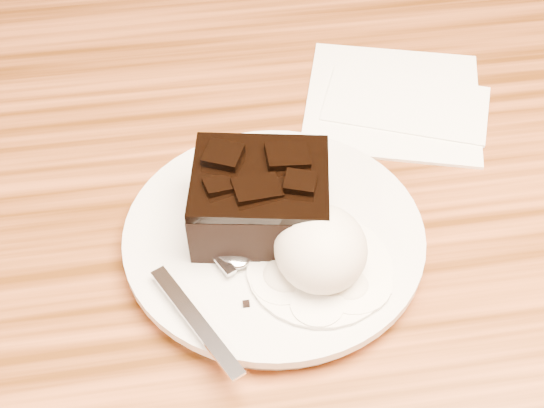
{
  "coord_description": "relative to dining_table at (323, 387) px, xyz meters",
  "views": [
    {
      "loc": [
        -0.13,
        -0.46,
        1.22
      ],
      "look_at": [
        -0.07,
        -0.07,
        0.79
      ],
      "focal_mm": 50.22,
      "sensor_mm": 36.0,
      "label": 1
    }
  ],
  "objects": [
    {
      "name": "crumb_c",
      "position": [
        -0.09,
        -0.11,
        0.4
      ],
      "size": [
        0.01,
        0.01,
        0.0
      ],
      "primitive_type": "cube",
      "rotation": [
        0.0,
        0.0,
        0.29
      ],
      "color": "black",
      "rests_on": "plate"
    },
    {
      "name": "crumb_d",
      "position": [
        -0.04,
        -0.11,
        0.4
      ],
      "size": [
        0.01,
        0.01,
        0.0
      ],
      "primitive_type": "cube",
      "rotation": [
        0.0,
        0.0,
        1.16
      ],
      "color": "black",
      "rests_on": "plate"
    },
    {
      "name": "ice_cream_scoop",
      "position": [
        -0.05,
        -0.12,
        0.42
      ],
      "size": [
        0.07,
        0.07,
        0.06
      ],
      "primitive_type": "ellipsoid",
      "color": "silver",
      "rests_on": "plate"
    },
    {
      "name": "plate",
      "position": [
        -0.07,
        -0.08,
        0.38
      ],
      "size": [
        0.24,
        0.24,
        0.02
      ],
      "primitive_type": "cylinder",
      "color": "white",
      "rests_on": "dining_table"
    },
    {
      "name": "crumb_b",
      "position": [
        -0.1,
        -0.14,
        0.4
      ],
      "size": [
        0.01,
        0.01,
        0.0
      ],
      "primitive_type": "cube",
      "rotation": [
        0.0,
        0.0,
        1.56
      ],
      "color": "black",
      "rests_on": "plate"
    },
    {
      "name": "napkin",
      "position": [
        0.07,
        0.08,
        0.38
      ],
      "size": [
        0.2,
        0.2,
        0.01
      ],
      "primitive_type": "cube",
      "rotation": [
        0.0,
        0.0,
        -0.29
      ],
      "color": "white",
      "rests_on": "dining_table"
    },
    {
      "name": "dining_table",
      "position": [
        0.0,
        0.0,
        0.0
      ],
      "size": [
        1.2,
        0.8,
        0.75
      ],
      "primitive_type": null,
      "color": "#48240B",
      "rests_on": "floor"
    },
    {
      "name": "spoon",
      "position": [
        -0.11,
        -0.09,
        0.4
      ],
      "size": [
        0.1,
        0.16,
        0.01
      ],
      "primitive_type": null,
      "rotation": [
        0.0,
        0.0,
        0.47
      ],
      "color": "silver",
      "rests_on": "plate"
    },
    {
      "name": "melt_puddle",
      "position": [
        -0.05,
        -0.12,
        0.4
      ],
      "size": [
        0.11,
        0.11,
        0.0
      ],
      "primitive_type": "cylinder",
      "color": "white",
      "rests_on": "plate"
    },
    {
      "name": "brownie",
      "position": [
        -0.08,
        -0.06,
        0.42
      ],
      "size": [
        0.12,
        0.11,
        0.05
      ],
      "primitive_type": "cube",
      "rotation": [
        0.0,
        0.0,
        -0.19
      ],
      "color": "black",
      "rests_on": "plate"
    },
    {
      "name": "crumb_a",
      "position": [
        -0.09,
        -0.09,
        0.4
      ],
      "size": [
        0.01,
        0.01,
        0.0
      ],
      "primitive_type": "cube",
      "rotation": [
        0.0,
        0.0,
        1.41
      ],
      "color": "black",
      "rests_on": "plate"
    }
  ]
}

